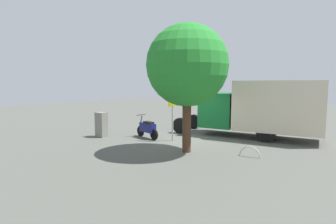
# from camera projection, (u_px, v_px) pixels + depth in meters

# --- Properties ---
(ground_plane) EXTENTS (60.00, 60.00, 0.00)m
(ground_plane) POSITION_uv_depth(u_px,v_px,m) (184.00, 141.00, 13.24)
(ground_plane) COLOR #4D4E48
(box_truck_near) EXTENTS (7.82, 2.72, 3.02)m
(box_truck_near) POSITION_uv_depth(u_px,v_px,m) (260.00, 107.00, 13.97)
(box_truck_near) COLOR black
(box_truck_near) RESTS_ON ground
(motorcycle) EXTENTS (1.76, 0.76, 1.20)m
(motorcycle) POSITION_uv_depth(u_px,v_px,m) (147.00, 128.00, 13.98)
(motorcycle) COLOR black
(motorcycle) RESTS_ON ground
(stop_sign) EXTENTS (0.71, 0.33, 2.97)m
(stop_sign) POSITION_uv_depth(u_px,v_px,m) (172.00, 102.00, 13.12)
(stop_sign) COLOR #9E9EA3
(stop_sign) RESTS_ON ground
(street_tree) EXTENTS (3.38, 3.38, 5.30)m
(street_tree) POSITION_uv_depth(u_px,v_px,m) (187.00, 66.00, 10.81)
(street_tree) COLOR #47301E
(street_tree) RESTS_ON ground
(utility_cabinet) EXTENTS (0.56, 0.45, 1.33)m
(utility_cabinet) POSITION_uv_depth(u_px,v_px,m) (101.00, 125.00, 14.28)
(utility_cabinet) COLOR slate
(utility_cabinet) RESTS_ON ground
(bike_rack_hoop) EXTENTS (0.85, 0.07, 0.85)m
(bike_rack_hoop) POSITION_uv_depth(u_px,v_px,m) (250.00, 157.00, 10.43)
(bike_rack_hoop) COLOR #B7B7BC
(bike_rack_hoop) RESTS_ON ground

